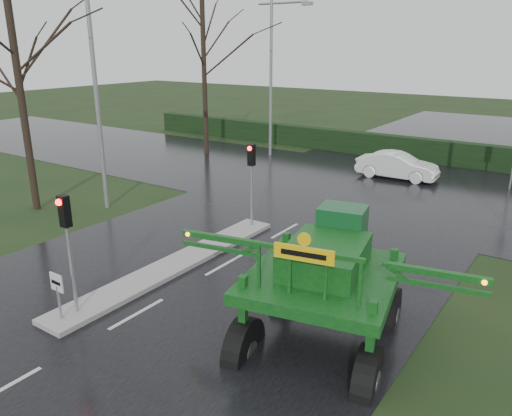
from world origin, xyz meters
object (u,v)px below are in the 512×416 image
Objects in this scene: traffic_signal_near at (67,230)px; crop_sprayer at (246,273)px; traffic_signal_mid at (251,168)px; street_light_left_far at (275,65)px; white_sedan at (396,179)px; street_light_left_near at (99,75)px; keep_left_sign at (57,289)px.

traffic_signal_near is 5.02m from crop_sprayer.
traffic_signal_near is 8.50m from traffic_signal_mid.
street_light_left_far is 10.89m from white_sedan.
traffic_signal_near is at bearing -71.83° from street_light_left_far.
traffic_signal_near is 10.40m from street_light_left_near.
traffic_signal_near is at bearing -90.00° from traffic_signal_mid.
crop_sprayer is (11.65, -5.52, -3.96)m from street_light_left_near.
street_light_left_far reaches higher than crop_sprayer.
traffic_signal_mid is at bearing 12.21° from street_light_left_near.
crop_sprayer is at bearing -174.30° from white_sedan.
crop_sprayer is 18.60m from white_sedan.
traffic_signal_near is 0.35× the size of street_light_left_near.
street_light_left_far is 2.24× the size of white_sedan.
street_light_left_far is 1.33× the size of crop_sprayer.
keep_left_sign is at bearing -90.00° from traffic_signal_mid.
street_light_left_near reaches higher than keep_left_sign.
street_light_left_far reaches higher than traffic_signal_near.
traffic_signal_mid is at bearing 90.00° from traffic_signal_near.
keep_left_sign is 0.14× the size of street_light_left_near.
traffic_signal_near is 20.07m from white_sedan.
street_light_left_near is 13.49m from crop_sprayer.
white_sedan is (9.01, -1.22, -5.99)m from street_light_left_far.
keep_left_sign is at bearing -168.86° from crop_sprayer.
street_light_left_near is 14.00m from street_light_left_far.
keep_left_sign is 9.12m from traffic_signal_mid.
white_sedan is at bearing 86.74° from crop_sprayer.
crop_sprayer is at bearing -59.15° from street_light_left_far.
crop_sprayer is (4.76, -7.01, -0.56)m from traffic_signal_mid.
crop_sprayer reaches higher than traffic_signal_mid.
traffic_signal_mid is 8.49m from crop_sprayer.
street_light_left_near is (-6.89, -1.49, 3.40)m from traffic_signal_mid.
traffic_signal_near is 1.00× the size of traffic_signal_mid.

